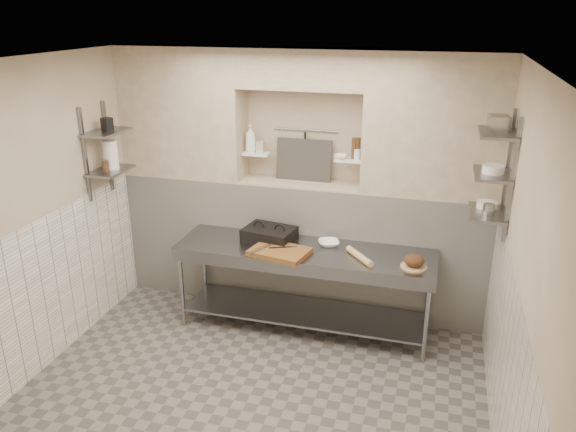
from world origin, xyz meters
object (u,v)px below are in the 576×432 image
(prep_table, at_px, (304,273))
(jug_left, at_px, (111,155))
(rolling_pin, at_px, (360,256))
(bottle_soap, at_px, (251,139))
(mixing_bowl, at_px, (329,243))
(panini_press, at_px, (269,234))
(bread_loaf, at_px, (414,260))
(cutting_board, at_px, (280,252))
(bowl_alcove, at_px, (340,157))

(prep_table, relative_size, jug_left, 8.84)
(rolling_pin, distance_m, bottle_soap, 1.73)
(mixing_bowl, bearing_deg, prep_table, -142.12)
(panini_press, distance_m, bread_loaf, 1.51)
(bottle_soap, bearing_deg, panini_press, -52.37)
(panini_press, height_order, rolling_pin, panini_press)
(cutting_board, height_order, mixing_bowl, mixing_bowl)
(cutting_board, height_order, bread_loaf, bread_loaf)
(bowl_alcove, bearing_deg, panini_press, -146.75)
(jug_left, bearing_deg, panini_press, 8.14)
(rolling_pin, distance_m, bread_loaf, 0.52)
(bread_loaf, xyz_separation_m, bottle_soap, (-1.82, 0.68, 0.89))
(bowl_alcove, bearing_deg, mixing_bowl, -93.24)
(panini_press, distance_m, mixing_bowl, 0.62)
(cutting_board, xyz_separation_m, bread_loaf, (1.29, 0.05, 0.05))
(bottle_soap, distance_m, jug_left, 1.45)
(mixing_bowl, bearing_deg, cutting_board, -141.25)
(cutting_board, height_order, bowl_alcove, bowl_alcove)
(prep_table, height_order, bread_loaf, bread_loaf)
(bottle_soap, bearing_deg, bread_loaf, -20.55)
(prep_table, distance_m, jug_left, 2.31)
(mixing_bowl, height_order, bread_loaf, bread_loaf)
(bread_loaf, bearing_deg, panini_press, 170.46)
(mixing_bowl, bearing_deg, bowl_alcove, 86.76)
(mixing_bowl, bearing_deg, bottle_soap, 157.56)
(cutting_board, xyz_separation_m, bottle_soap, (-0.53, 0.73, 0.94))
(panini_press, relative_size, jug_left, 1.89)
(rolling_pin, bearing_deg, prep_table, 171.71)
(cutting_board, bearing_deg, prep_table, 39.63)
(prep_table, xyz_separation_m, bottle_soap, (-0.74, 0.56, 1.22))
(mixing_bowl, height_order, bottle_soap, bottle_soap)
(rolling_pin, bearing_deg, panini_press, 167.75)
(bread_loaf, xyz_separation_m, jug_left, (-3.10, 0.02, 0.79))
(bottle_soap, relative_size, jug_left, 1.01)
(bread_loaf, height_order, jug_left, jug_left)
(rolling_pin, relative_size, bottle_soap, 1.39)
(cutting_board, xyz_separation_m, jug_left, (-1.81, 0.07, 0.83))
(panini_press, relative_size, rolling_pin, 1.35)
(cutting_board, xyz_separation_m, mixing_bowl, (0.42, 0.34, 0.00))
(cutting_board, height_order, bottle_soap, bottle_soap)
(mixing_bowl, bearing_deg, rolling_pin, -35.30)
(cutting_board, relative_size, mixing_bowl, 2.62)
(rolling_pin, bearing_deg, cutting_board, -173.50)
(cutting_board, xyz_separation_m, rolling_pin, (0.77, 0.09, 0.01))
(cutting_board, distance_m, bread_loaf, 1.29)
(prep_table, xyz_separation_m, rolling_pin, (0.57, -0.08, 0.29))
(rolling_pin, height_order, bowl_alcove, bowl_alcove)
(bread_loaf, distance_m, bowl_alcove, 1.32)
(bowl_alcove, bearing_deg, rolling_pin, -62.31)
(prep_table, xyz_separation_m, cutting_board, (-0.21, -0.17, 0.28))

